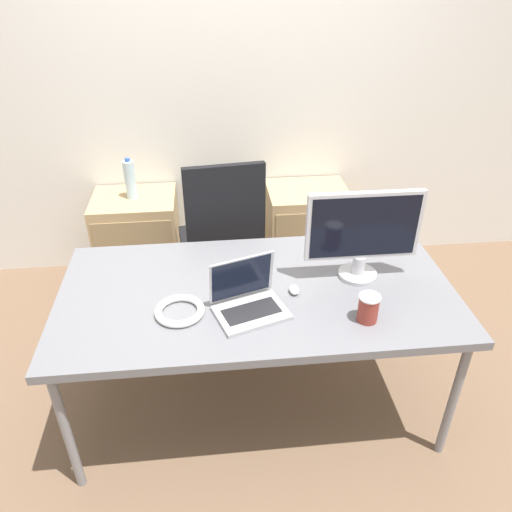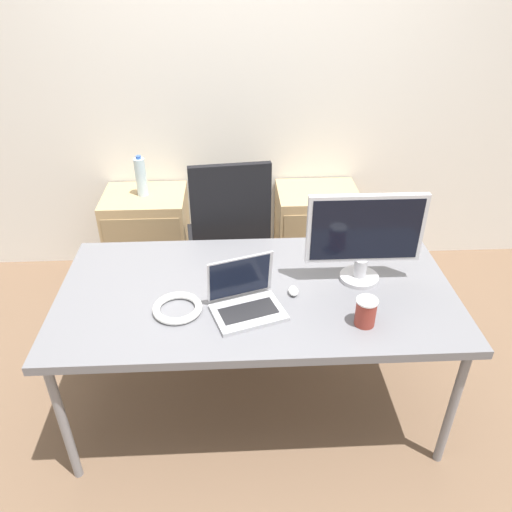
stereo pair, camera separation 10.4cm
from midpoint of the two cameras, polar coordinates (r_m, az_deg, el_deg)
name	(u,v)px [view 2 (the right image)]	position (r m, az deg, el deg)	size (l,w,h in m)	color
ground_plane	(256,400)	(2.77, 1.17, -16.16)	(14.00, 14.00, 0.00)	brown
wall_back	(245,83)	(3.39, -0.34, 19.17)	(10.00, 0.05, 2.60)	silver
desk	(256,297)	(2.30, 1.35, -4.70)	(1.79, 0.91, 0.73)	slate
office_chair	(229,256)	(3.10, -2.14, 0.02)	(0.56, 0.58, 1.09)	#232326
cabinet_left	(149,237)	(3.55, -11.33, 2.13)	(0.54, 0.45, 0.65)	tan
cabinet_right	(315,233)	(3.56, 7.61, 2.62)	(0.54, 0.45, 0.65)	tan
water_bottle	(141,177)	(3.35, -12.15, 8.83)	(0.07, 0.07, 0.27)	silver
laptop_center	(246,300)	(2.13, 0.20, -5.11)	(0.35, 0.31, 0.23)	#ADADB2
monitor	(365,236)	(2.27, 13.59, 2.22)	(0.52, 0.18, 0.43)	#B7B7BC
mouse	(293,291)	(2.24, 5.61, -4.02)	(0.04, 0.07, 0.03)	silver
coffee_cup_white	(236,275)	(2.27, -1.04, -2.19)	(0.07, 0.07, 0.11)	white
coffee_cup_brown	(366,312)	(2.10, 13.82, -6.26)	(0.09, 0.09, 0.12)	maroon
cable_coil	(177,308)	(2.15, -7.61, -5.93)	(0.21, 0.21, 0.03)	white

